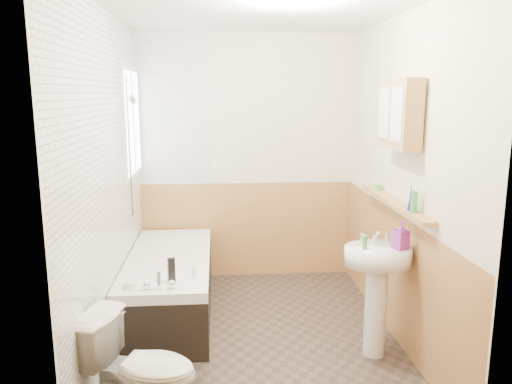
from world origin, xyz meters
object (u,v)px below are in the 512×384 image
toilet (141,371)px  sink (377,279)px  pine_shelf (394,203)px  bathtub (170,284)px  medicine_cabinet (399,114)px

toilet → sink: (1.60, 0.66, 0.26)m
toilet → sink: 1.75m
toilet → pine_shelf: 2.17m
bathtub → sink: (1.57, -0.83, 0.32)m
sink → medicine_cabinet: size_ratio=1.70×
bathtub → sink: 1.80m
toilet → medicine_cabinet: (1.77, 0.86, 1.43)m
toilet → pine_shelf: (1.80, 0.94, 0.76)m
bathtub → medicine_cabinet: (1.74, -0.63, 1.49)m
pine_shelf → medicine_cabinet: bearing=-109.9°
toilet → medicine_cabinet: 2.44m
sink → pine_shelf: pine_shelf is taller
bathtub → toilet: 1.49m
bathtub → pine_shelf: size_ratio=1.31×
bathtub → medicine_cabinet: size_ratio=3.06×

